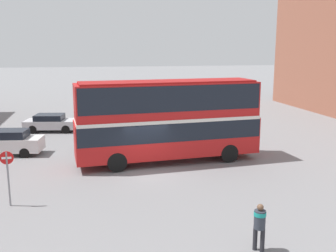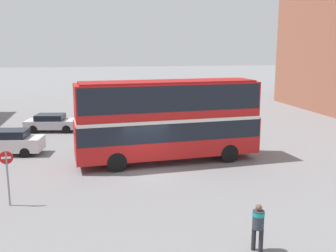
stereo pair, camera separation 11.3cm
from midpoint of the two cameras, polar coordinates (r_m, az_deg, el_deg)
ground_plane at (r=21.51m, az=-3.03°, el=-6.87°), size 240.00×240.00×0.00m
double_decker_bus at (r=22.98m, az=-0.14°, el=1.46°), size 10.94×3.40×4.83m
pedestrian_foreground at (r=13.75m, az=12.91°, el=-13.48°), size 0.58×0.58×1.66m
parked_car_kerb_near at (r=33.22m, az=-16.66°, el=0.48°), size 4.47×2.57×1.40m
parked_car_side_street at (r=26.97m, az=-22.57°, el=-2.20°), size 4.77×2.38×1.59m
no_entry_sign at (r=18.12m, az=-22.42°, el=-5.95°), size 0.57×0.08×2.43m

